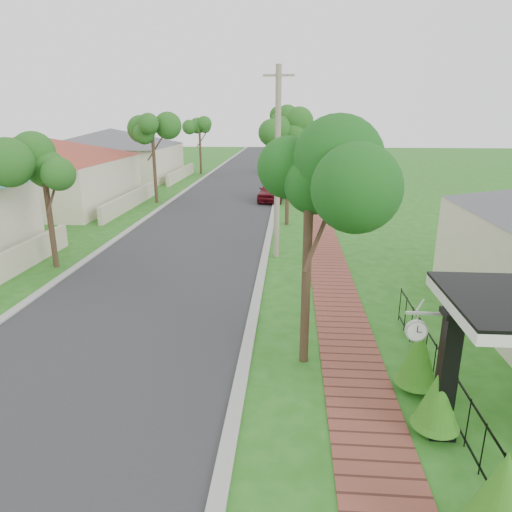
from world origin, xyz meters
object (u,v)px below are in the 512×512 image
at_px(near_tree, 309,185).
at_px(porch_post, 446,381).
at_px(utility_pole, 277,165).
at_px(station_clock, 417,329).
at_px(parked_car_red, 272,191).
at_px(parked_car_white, 278,167).

bearing_deg(near_tree, porch_post, -45.31).
distance_m(porch_post, utility_pole, 11.87).
height_order(near_tree, station_clock, near_tree).
height_order(parked_car_red, near_tree, near_tree).
height_order(parked_car_red, utility_pole, utility_pole).
relative_size(porch_post, station_clock, 3.70).
distance_m(parked_car_white, near_tree, 36.98).
bearing_deg(parked_car_red, porch_post, -73.98).
height_order(parked_car_red, parked_car_white, parked_car_white).
xyz_separation_m(utility_pole, station_clock, (2.93, -10.63, -1.90)).
relative_size(porch_post, utility_pole, 0.33).
xyz_separation_m(parked_car_white, near_tree, (1.68, -36.77, 3.54)).
relative_size(utility_pole, station_clock, 11.14).
bearing_deg(utility_pole, porch_post, -72.75).
bearing_deg(parked_car_red, parked_car_white, 96.31).
bearing_deg(station_clock, utility_pole, 105.42).
bearing_deg(parked_car_red, utility_pole, -80.55).
xyz_separation_m(near_tree, utility_pole, (-0.95, 8.53, -0.43)).
height_order(parked_car_white, near_tree, near_tree).
bearing_deg(porch_post, utility_pole, 107.25).
relative_size(parked_car_red, parked_car_white, 0.92).
relative_size(porch_post, parked_car_red, 0.62).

